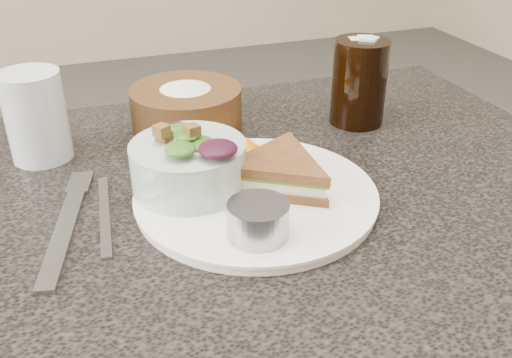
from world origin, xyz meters
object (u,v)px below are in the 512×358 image
Objects in this scene: dressing_ramekin at (258,220)px; cola_glass at (360,79)px; sandwich at (279,172)px; salad_bowl at (188,158)px; water_glass at (36,116)px; bread_basket at (186,102)px; dinner_plate at (256,196)px.

dressing_ramekin is 0.37m from cola_glass.
sandwich is 1.09× the size of salad_bowl.
cola_glass is 1.16× the size of water_glass.
water_glass is at bearing -175.59° from bread_basket.
bread_basket reaches higher than dinner_plate.
cola_glass is at bearing -11.72° from bread_basket.
sandwich is 1.24× the size of water_glass.
water_glass reaches higher than sandwich.
bread_basket is at bearing 168.28° from cola_glass.
cola_glass is at bearing 23.89° from salad_bowl.
sandwich is at bearing -19.50° from salad_bowl.
water_glass is at bearing 174.66° from sandwich.
dinner_plate is 0.32m from water_glass.
bread_basket is (-0.06, 0.22, 0.01)m from sandwich.
sandwich is at bearing 2.13° from dinner_plate.
bread_basket is (0.04, 0.19, -0.01)m from salad_bowl.
salad_bowl reaches higher than dinner_plate.
salad_bowl is 0.33m from cola_glass.
salad_bowl is (-0.07, 0.04, 0.05)m from dinner_plate.
sandwich is 0.11m from salad_bowl.
sandwich is 2.30× the size of dressing_ramekin.
bread_basket is at bearing 97.73° from dinner_plate.
dressing_ramekin is at bearing -91.38° from sandwich.
sandwich is 0.23m from bread_basket.
dressing_ramekin is at bearing -89.69° from bread_basket.
salad_bowl is 2.11× the size of dressing_ramekin.
dressing_ramekin is 0.31m from bread_basket.
dressing_ramekin is at bearing -134.86° from cola_glass.
dressing_ramekin is at bearing -70.71° from salad_bowl.
bread_basket is at bearing 4.41° from water_glass.
salad_bowl reaches higher than sandwich.
dinner_plate is at bearing -145.75° from sandwich.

